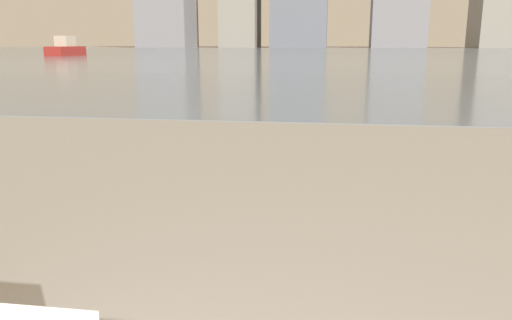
{
  "coord_description": "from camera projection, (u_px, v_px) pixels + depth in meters",
  "views": [
    {
      "loc": [
        0.31,
        0.26,
        1.06
      ],
      "look_at": [
        0.02,
        2.25,
        0.59
      ],
      "focal_mm": 35.0,
      "sensor_mm": 36.0,
      "label": 1
    }
  ],
  "objects": [
    {
      "name": "harbor_water",
      "position": [
        329.0,
        52.0,
        59.73
      ],
      "size": [
        180.0,
        110.0,
        0.01
      ],
      "color": "slate",
      "rests_on": "ground_plane"
    },
    {
      "name": "harbor_boat_0",
      "position": [
        66.0,
        49.0,
        42.31
      ],
      "size": [
        1.54,
        4.39,
        1.64
      ],
      "color": "maroon",
      "rests_on": "harbor_water"
    }
  ]
}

